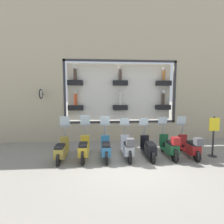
{
  "coord_description": "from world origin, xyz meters",
  "views": [
    {
      "loc": [
        -6.27,
        1.24,
        2.6
      ],
      "look_at": [
        2.07,
        0.6,
        1.78
      ],
      "focal_mm": 28.0,
      "sensor_mm": 36.0,
      "label": 1
    }
  ],
  "objects_px": {
    "scooter_green_1": "(170,146)",
    "scooter_black_2": "(149,148)",
    "scooter_silver_3": "(128,148)",
    "scooter_olive_6": "(61,150)",
    "scooter_teal_4": "(106,149)",
    "scooter_yellow_5": "(84,149)",
    "scooter_red_0": "(190,147)",
    "shop_sign_post": "(214,135)"
  },
  "relations": [
    {
      "from": "scooter_red_0",
      "to": "scooter_black_2",
      "type": "height_order",
      "value": "scooter_red_0"
    },
    {
      "from": "scooter_black_2",
      "to": "scooter_teal_4",
      "type": "distance_m",
      "value": 1.77
    },
    {
      "from": "scooter_yellow_5",
      "to": "scooter_teal_4",
      "type": "bearing_deg",
      "value": -90.27
    },
    {
      "from": "scooter_red_0",
      "to": "scooter_black_2",
      "type": "relative_size",
      "value": 1.0
    },
    {
      "from": "scooter_red_0",
      "to": "scooter_silver_3",
      "type": "xyz_separation_m",
      "value": [
        0.01,
        2.65,
        0.02
      ]
    },
    {
      "from": "scooter_black_2",
      "to": "scooter_silver_3",
      "type": "distance_m",
      "value": 0.89
    },
    {
      "from": "scooter_black_2",
      "to": "scooter_teal_4",
      "type": "relative_size",
      "value": 0.99
    },
    {
      "from": "scooter_teal_4",
      "to": "scooter_silver_3",
      "type": "bearing_deg",
      "value": -94.09
    },
    {
      "from": "scooter_green_1",
      "to": "scooter_yellow_5",
      "type": "bearing_deg",
      "value": 88.98
    },
    {
      "from": "scooter_olive_6",
      "to": "scooter_teal_4",
      "type": "bearing_deg",
      "value": -89.86
    },
    {
      "from": "scooter_yellow_5",
      "to": "scooter_olive_6",
      "type": "xyz_separation_m",
      "value": [
        -0.01,
        0.88,
        -0.03
      ]
    },
    {
      "from": "scooter_black_2",
      "to": "scooter_yellow_5",
      "type": "height_order",
      "value": "scooter_yellow_5"
    },
    {
      "from": "scooter_red_0",
      "to": "scooter_teal_4",
      "type": "height_order",
      "value": "scooter_teal_4"
    },
    {
      "from": "scooter_yellow_5",
      "to": "scooter_olive_6",
      "type": "relative_size",
      "value": 1.01
    },
    {
      "from": "scooter_yellow_5",
      "to": "scooter_green_1",
      "type": "bearing_deg",
      "value": -91.02
    },
    {
      "from": "scooter_yellow_5",
      "to": "shop_sign_post",
      "type": "xyz_separation_m",
      "value": [
        -0.04,
        -5.43,
        0.47
      ]
    },
    {
      "from": "scooter_silver_3",
      "to": "scooter_yellow_5",
      "type": "distance_m",
      "value": 1.77
    },
    {
      "from": "scooter_green_1",
      "to": "scooter_teal_4",
      "type": "distance_m",
      "value": 2.65
    },
    {
      "from": "scooter_green_1",
      "to": "scooter_teal_4",
      "type": "relative_size",
      "value": 1.0
    },
    {
      "from": "scooter_green_1",
      "to": "shop_sign_post",
      "type": "relative_size",
      "value": 1.06
    },
    {
      "from": "scooter_silver_3",
      "to": "shop_sign_post",
      "type": "bearing_deg",
      "value": -89.55
    },
    {
      "from": "scooter_green_1",
      "to": "scooter_silver_3",
      "type": "distance_m",
      "value": 1.77
    },
    {
      "from": "scooter_black_2",
      "to": "scooter_silver_3",
      "type": "xyz_separation_m",
      "value": [
        -0.06,
        0.88,
        0.06
      ]
    },
    {
      "from": "scooter_yellow_5",
      "to": "scooter_black_2",
      "type": "bearing_deg",
      "value": -90.23
    },
    {
      "from": "scooter_red_0",
      "to": "shop_sign_post",
      "type": "distance_m",
      "value": 1.11
    },
    {
      "from": "scooter_green_1",
      "to": "shop_sign_post",
      "type": "height_order",
      "value": "shop_sign_post"
    },
    {
      "from": "scooter_teal_4",
      "to": "scooter_black_2",
      "type": "bearing_deg",
      "value": -90.22
    },
    {
      "from": "scooter_yellow_5",
      "to": "scooter_olive_6",
      "type": "bearing_deg",
      "value": 90.55
    },
    {
      "from": "scooter_black_2",
      "to": "scooter_teal_4",
      "type": "bearing_deg",
      "value": 89.78
    },
    {
      "from": "scooter_silver_3",
      "to": "scooter_yellow_5",
      "type": "bearing_deg",
      "value": 87.82
    },
    {
      "from": "scooter_red_0",
      "to": "scooter_teal_4",
      "type": "xyz_separation_m",
      "value": [
        0.07,
        3.54,
        -0.02
      ]
    },
    {
      "from": "scooter_green_1",
      "to": "scooter_black_2",
      "type": "relative_size",
      "value": 1.01
    },
    {
      "from": "scooter_green_1",
      "to": "scooter_silver_3",
      "type": "relative_size",
      "value": 1.0
    },
    {
      "from": "scooter_teal_4",
      "to": "scooter_red_0",
      "type": "bearing_deg",
      "value": -91.15
    },
    {
      "from": "scooter_olive_6",
      "to": "scooter_black_2",
      "type": "bearing_deg",
      "value": -90.04
    },
    {
      "from": "scooter_green_1",
      "to": "scooter_black_2",
      "type": "bearing_deg",
      "value": 86.63
    },
    {
      "from": "scooter_silver_3",
      "to": "scooter_teal_4",
      "type": "xyz_separation_m",
      "value": [
        0.06,
        0.88,
        -0.04
      ]
    },
    {
      "from": "scooter_green_1",
      "to": "scooter_teal_4",
      "type": "height_order",
      "value": "scooter_teal_4"
    },
    {
      "from": "scooter_teal_4",
      "to": "scooter_yellow_5",
      "type": "distance_m",
      "value": 0.88
    },
    {
      "from": "scooter_red_0",
      "to": "scooter_black_2",
      "type": "bearing_deg",
      "value": 87.93
    },
    {
      "from": "scooter_yellow_5",
      "to": "scooter_red_0",
      "type": "bearing_deg",
      "value": -90.97
    },
    {
      "from": "scooter_green_1",
      "to": "scooter_red_0",
      "type": "bearing_deg",
      "value": -90.77
    }
  ]
}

